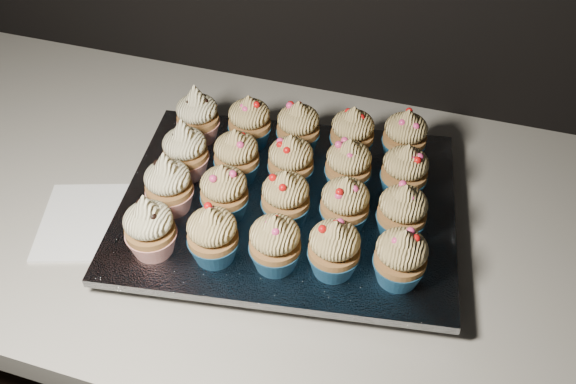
# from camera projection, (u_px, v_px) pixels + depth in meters

# --- Properties ---
(worktop) EXTENTS (2.44, 0.64, 0.04)m
(worktop) POSITION_uv_depth(u_px,v_px,m) (312.00, 226.00, 0.90)
(worktop) COLOR beige
(worktop) RESTS_ON cabinet
(napkin) EXTENTS (0.18, 0.18, 0.00)m
(napkin) POSITION_uv_depth(u_px,v_px,m) (95.00, 221.00, 0.88)
(napkin) COLOR white
(napkin) RESTS_ON worktop
(baking_tray) EXTENTS (0.45, 0.37, 0.02)m
(baking_tray) POSITION_uv_depth(u_px,v_px,m) (288.00, 213.00, 0.88)
(baking_tray) COLOR black
(baking_tray) RESTS_ON worktop
(foil_lining) EXTENTS (0.49, 0.41, 0.01)m
(foil_lining) POSITION_uv_depth(u_px,v_px,m) (288.00, 204.00, 0.87)
(foil_lining) COLOR silver
(foil_lining) RESTS_ON baking_tray
(cupcake_0) EXTENTS (0.06, 0.06, 0.10)m
(cupcake_0) POSITION_uv_depth(u_px,v_px,m) (150.00, 228.00, 0.77)
(cupcake_0) COLOR red
(cupcake_0) RESTS_ON foil_lining
(cupcake_1) EXTENTS (0.06, 0.06, 0.08)m
(cupcake_1) POSITION_uv_depth(u_px,v_px,m) (213.00, 235.00, 0.77)
(cupcake_1) COLOR navy
(cupcake_1) RESTS_ON foil_lining
(cupcake_2) EXTENTS (0.06, 0.06, 0.08)m
(cupcake_2) POSITION_uv_depth(u_px,v_px,m) (275.00, 243.00, 0.76)
(cupcake_2) COLOR navy
(cupcake_2) RESTS_ON foil_lining
(cupcake_3) EXTENTS (0.06, 0.06, 0.08)m
(cupcake_3) POSITION_uv_depth(u_px,v_px,m) (334.00, 249.00, 0.75)
(cupcake_3) COLOR navy
(cupcake_3) RESTS_ON foil_lining
(cupcake_4) EXTENTS (0.06, 0.06, 0.08)m
(cupcake_4) POSITION_uv_depth(u_px,v_px,m) (401.00, 257.00, 0.74)
(cupcake_4) COLOR navy
(cupcake_4) RESTS_ON foil_lining
(cupcake_5) EXTENTS (0.06, 0.06, 0.10)m
(cupcake_5) POSITION_uv_depth(u_px,v_px,m) (169.00, 185.00, 0.83)
(cupcake_5) COLOR red
(cupcake_5) RESTS_ON foil_lining
(cupcake_6) EXTENTS (0.06, 0.06, 0.08)m
(cupcake_6) POSITION_uv_depth(u_px,v_px,m) (224.00, 192.00, 0.82)
(cupcake_6) COLOR navy
(cupcake_6) RESTS_ON foil_lining
(cupcake_7) EXTENTS (0.06, 0.06, 0.08)m
(cupcake_7) POSITION_uv_depth(u_px,v_px,m) (286.00, 198.00, 0.81)
(cupcake_7) COLOR navy
(cupcake_7) RESTS_ON foil_lining
(cupcake_8) EXTENTS (0.06, 0.06, 0.08)m
(cupcake_8) POSITION_uv_depth(u_px,v_px,m) (345.00, 204.00, 0.80)
(cupcake_8) COLOR navy
(cupcake_8) RESTS_ON foil_lining
(cupcake_9) EXTENTS (0.06, 0.06, 0.08)m
(cupcake_9) POSITION_uv_depth(u_px,v_px,m) (402.00, 212.00, 0.79)
(cupcake_9) COLOR navy
(cupcake_9) RESTS_ON foil_lining
(cupcake_10) EXTENTS (0.06, 0.06, 0.10)m
(cupcake_10) POSITION_uv_depth(u_px,v_px,m) (185.00, 151.00, 0.88)
(cupcake_10) COLOR red
(cupcake_10) RESTS_ON foil_lining
(cupcake_11) EXTENTS (0.06, 0.06, 0.08)m
(cupcake_11) POSITION_uv_depth(u_px,v_px,m) (237.00, 156.00, 0.87)
(cupcake_11) COLOR navy
(cupcake_11) RESTS_ON foil_lining
(cupcake_12) EXTENTS (0.06, 0.06, 0.08)m
(cupcake_12) POSITION_uv_depth(u_px,v_px,m) (291.00, 162.00, 0.86)
(cupcake_12) COLOR navy
(cupcake_12) RESTS_ON foil_lining
(cupcake_13) EXTENTS (0.06, 0.06, 0.08)m
(cupcake_13) POSITION_uv_depth(u_px,v_px,m) (348.00, 166.00, 0.86)
(cupcake_13) COLOR navy
(cupcake_13) RESTS_ON foil_lining
(cupcake_14) EXTENTS (0.06, 0.06, 0.08)m
(cupcake_14) POSITION_uv_depth(u_px,v_px,m) (405.00, 172.00, 0.85)
(cupcake_14) COLOR navy
(cupcake_14) RESTS_ON foil_lining
(cupcake_15) EXTENTS (0.06, 0.06, 0.10)m
(cupcake_15) POSITION_uv_depth(u_px,v_px,m) (198.00, 116.00, 0.93)
(cupcake_15) COLOR red
(cupcake_15) RESTS_ON foil_lining
(cupcake_16) EXTENTS (0.06, 0.06, 0.08)m
(cupcake_16) POSITION_uv_depth(u_px,v_px,m) (250.00, 122.00, 0.93)
(cupcake_16) COLOR navy
(cupcake_16) RESTS_ON foil_lining
(cupcake_17) EXTENTS (0.06, 0.06, 0.08)m
(cupcake_17) POSITION_uv_depth(u_px,v_px,m) (298.00, 128.00, 0.92)
(cupcake_17) COLOR navy
(cupcake_17) RESTS_ON foil_lining
(cupcake_18) EXTENTS (0.06, 0.06, 0.08)m
(cupcake_18) POSITION_uv_depth(u_px,v_px,m) (352.00, 134.00, 0.91)
(cupcake_18) COLOR navy
(cupcake_18) RESTS_ON foil_lining
(cupcake_19) EXTENTS (0.06, 0.06, 0.08)m
(cupcake_19) POSITION_uv_depth(u_px,v_px,m) (405.00, 137.00, 0.90)
(cupcake_19) COLOR navy
(cupcake_19) RESTS_ON foil_lining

